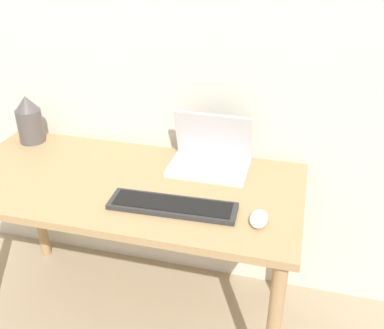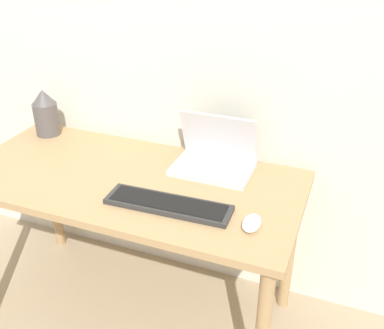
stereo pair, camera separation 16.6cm
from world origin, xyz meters
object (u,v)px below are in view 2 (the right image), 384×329
at_px(mouse, 252,223).
at_px(vase, 46,113).
at_px(laptop, 215,157).
at_px(keyboard, 168,204).

relative_size(mouse, vase, 0.47).
bearing_deg(laptop, keyboard, -100.79).
distance_m(keyboard, vase, 0.86).
bearing_deg(vase, mouse, -18.58).
height_order(laptop, mouse, laptop).
xyz_separation_m(laptop, vase, (-0.84, 0.03, 0.06)).
relative_size(laptop, mouse, 3.06).
height_order(keyboard, mouse, mouse).
bearing_deg(laptop, mouse, -54.18).
distance_m(laptop, mouse, 0.42).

